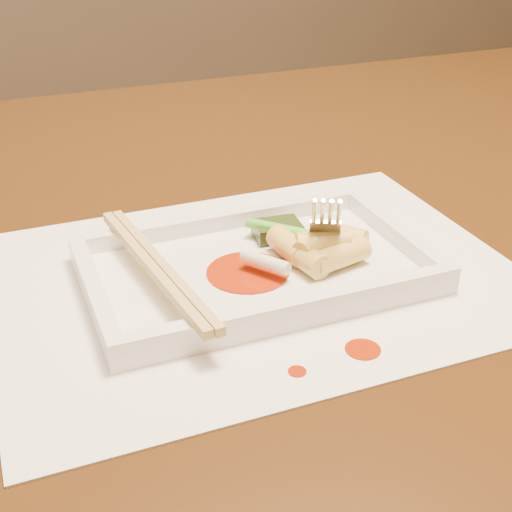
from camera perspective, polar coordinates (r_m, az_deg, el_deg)
name	(u,v)px	position (r m, az deg, el deg)	size (l,w,h in m)	color
table	(279,295)	(0.72, 1.85, -3.14)	(1.40, 0.90, 0.75)	black
placemat	(256,277)	(0.55, 0.00, -1.70)	(0.40, 0.30, 0.00)	white
sauce_splatter_a	(363,349)	(0.48, 8.54, -7.39)	(0.02, 0.02, 0.00)	#9E2204
sauce_splatter_b	(297,371)	(0.46, 3.31, -9.20)	(0.01, 0.01, 0.00)	#9E2204
plate_base	(256,272)	(0.55, 0.00, -1.27)	(0.26, 0.16, 0.01)	white
plate_rim_far	(224,220)	(0.61, -2.60, 2.89)	(0.26, 0.01, 0.01)	white
plate_rim_near	(296,308)	(0.49, 3.24, -4.21)	(0.26, 0.01, 0.01)	white
plate_rim_left	(94,291)	(0.52, -12.81, -2.75)	(0.01, 0.14, 0.01)	white
plate_rim_right	(395,232)	(0.60, 11.10, 1.88)	(0.01, 0.14, 0.01)	white
veg_piece	(277,229)	(0.59, 1.71, 2.14)	(0.04, 0.03, 0.01)	black
scallion_white	(265,262)	(0.53, 0.76, -0.45)	(0.01, 0.01, 0.04)	#EAEACC
scallion_green	(295,232)	(0.57, 3.15, 1.91)	(0.01, 0.01, 0.09)	green
chopstick_a	(151,267)	(0.52, -8.41, -0.90)	(0.01, 0.19, 0.01)	tan
chopstick_b	(162,265)	(0.52, -7.56, -0.74)	(0.01, 0.19, 0.01)	tan
fork	(331,157)	(0.56, 6.03, 7.87)	(0.09, 0.10, 0.14)	silver
sauce_blob_0	(248,272)	(0.54, -0.66, -1.30)	(0.06, 0.06, 0.00)	#9E2204
rice_cake_0	(341,237)	(0.58, 6.84, 1.55)	(0.02, 0.02, 0.04)	#EBD96D
rice_cake_1	(303,255)	(0.55, 3.75, 0.04)	(0.02, 0.02, 0.05)	#EBD96D
rice_cake_2	(317,243)	(0.55, 4.91, 1.01)	(0.02, 0.02, 0.04)	#EBD96D
rice_cake_3	(340,256)	(0.55, 6.73, 0.00)	(0.02, 0.02, 0.05)	#EBD96D
rice_cake_4	(289,246)	(0.56, 2.67, 0.81)	(0.02, 0.02, 0.04)	#EBD96D
rice_cake_5	(323,243)	(0.55, 5.37, 1.06)	(0.02, 0.02, 0.04)	#EBD96D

